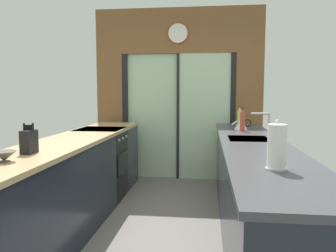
# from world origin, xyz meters

# --- Properties ---
(ground_plane) EXTENTS (5.04, 7.60, 0.02)m
(ground_plane) POSITION_xyz_m (0.00, 0.60, -0.01)
(ground_plane) COLOR slate
(back_wall_unit) EXTENTS (2.64, 0.12, 2.70)m
(back_wall_unit) POSITION_xyz_m (0.00, 2.40, 1.53)
(back_wall_unit) COLOR brown
(back_wall_unit) RESTS_ON ground_plane
(left_counter_run) EXTENTS (0.62, 3.80, 0.92)m
(left_counter_run) POSITION_xyz_m (-0.91, 0.13, 0.47)
(left_counter_run) COLOR #1E232D
(left_counter_run) RESTS_ON ground_plane
(right_counter_run) EXTENTS (0.62, 3.80, 0.92)m
(right_counter_run) POSITION_xyz_m (0.91, 0.30, 0.46)
(right_counter_run) COLOR #1E232D
(right_counter_run) RESTS_ON ground_plane
(sink_faucet) EXTENTS (0.19, 0.02, 0.27)m
(sink_faucet) POSITION_xyz_m (1.06, 0.55, 1.10)
(sink_faucet) COLOR #B7BABC
(sink_faucet) RESTS_ON right_counter_run
(oven_range) EXTENTS (0.60, 0.60, 0.92)m
(oven_range) POSITION_xyz_m (-0.91, 1.25, 0.46)
(oven_range) COLOR black
(oven_range) RESTS_ON ground_plane
(mixing_bowl) EXTENTS (0.16, 0.16, 0.07)m
(mixing_bowl) POSITION_xyz_m (-0.89, -0.83, 0.96)
(mixing_bowl) COLOR #514C47
(mixing_bowl) RESTS_ON left_counter_run
(knife_block) EXTENTS (0.09, 0.14, 0.24)m
(knife_block) POSITION_xyz_m (-0.89, -0.51, 1.01)
(knife_block) COLOR black
(knife_block) RESTS_ON left_counter_run
(kettle) EXTENTS (0.25, 0.17, 0.18)m
(kettle) POSITION_xyz_m (0.89, 1.38, 1.00)
(kettle) COLOR #B7BABC
(kettle) RESTS_ON right_counter_run
(soap_bottle_near) EXTENTS (0.06, 0.06, 0.28)m
(soap_bottle_near) POSITION_xyz_m (0.89, 1.19, 1.04)
(soap_bottle_near) COLOR #B23D2D
(soap_bottle_near) RESTS_ON right_counter_run
(soap_bottle_far) EXTENTS (0.06, 0.06, 0.28)m
(soap_bottle_far) POSITION_xyz_m (0.89, 1.57, 1.04)
(soap_bottle_far) COLOR #D1CC4C
(soap_bottle_far) RESTS_ON right_counter_run
(paper_towel_roll) EXTENTS (0.13, 0.13, 0.31)m
(paper_towel_roll) POSITION_xyz_m (0.89, -0.84, 1.06)
(paper_towel_roll) COLOR #B7BABC
(paper_towel_roll) RESTS_ON right_counter_run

